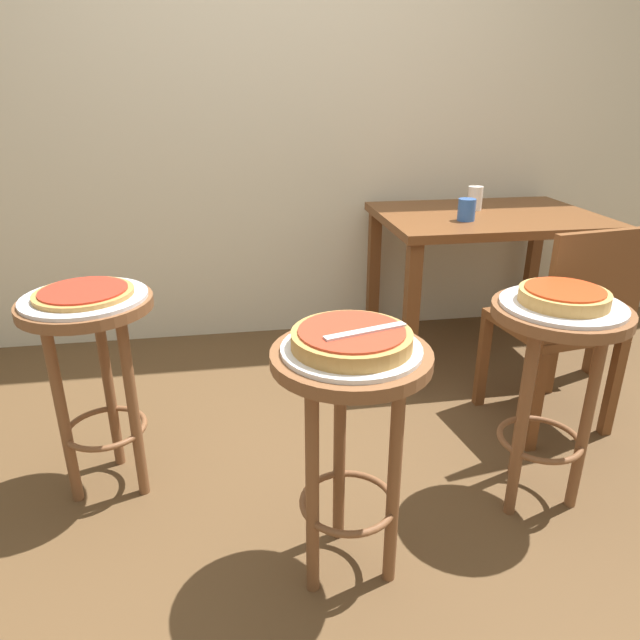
{
  "coord_description": "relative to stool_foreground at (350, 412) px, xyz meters",
  "views": [
    {
      "loc": [
        -0.27,
        -1.45,
        1.31
      ],
      "look_at": [
        -0.0,
        0.19,
        0.63
      ],
      "focal_mm": 32.17,
      "sensor_mm": 36.0,
      "label": 1
    }
  ],
  "objects": [
    {
      "name": "stool_middle",
      "position": [
        0.69,
        0.2,
        0.0
      ],
      "size": [
        0.41,
        0.41,
        0.7
      ],
      "color": "brown",
      "rests_on": "ground_plane"
    },
    {
      "name": "wooden_chair",
      "position": [
        0.98,
        0.6,
        -0.05
      ],
      "size": [
        0.45,
        0.45,
        0.85
      ],
      "color": "brown",
      "rests_on": "ground_plane"
    },
    {
      "name": "ground_plane",
      "position": [
        -0.01,
        0.19,
        -0.52
      ],
      "size": [
        6.0,
        6.0,
        0.0
      ],
      "primitive_type": "plane",
      "color": "brown"
    },
    {
      "name": "serving_plate_middle",
      "position": [
        0.69,
        0.2,
        0.18
      ],
      "size": [
        0.37,
        0.37,
        0.01
      ],
      "primitive_type": "cylinder",
      "color": "silver",
      "rests_on": "stool_middle"
    },
    {
      "name": "cup_far_edge",
      "position": [
        0.94,
        1.44,
        0.27
      ],
      "size": [
        0.07,
        0.07,
        0.12
      ],
      "primitive_type": "cylinder",
      "color": "silver",
      "rests_on": "dining_table"
    },
    {
      "name": "serving_plate_leftside",
      "position": [
        -0.73,
        0.5,
        0.18
      ],
      "size": [
        0.38,
        0.38,
        0.01
      ],
      "primitive_type": "cylinder",
      "color": "silver",
      "rests_on": "stool_leftside"
    },
    {
      "name": "pizza_foreground",
      "position": [
        0.0,
        0.0,
        0.21
      ],
      "size": [
        0.3,
        0.3,
        0.05
      ],
      "color": "#B78442",
      "rests_on": "serving_plate_foreground"
    },
    {
      "name": "pizza_middle",
      "position": [
        0.69,
        0.2,
        0.21
      ],
      "size": [
        0.26,
        0.26,
        0.05
      ],
      "color": "tan",
      "rests_on": "serving_plate_middle"
    },
    {
      "name": "pizza_server_knife",
      "position": [
        0.03,
        -0.02,
        0.24
      ],
      "size": [
        0.22,
        0.08,
        0.01
      ],
      "primitive_type": "cube",
      "rotation": [
        0.0,
        0.0,
        0.28
      ],
      "color": "silver",
      "rests_on": "pizza_foreground"
    },
    {
      "name": "stool_foreground",
      "position": [
        0.0,
        0.0,
        0.0
      ],
      "size": [
        0.41,
        0.41,
        0.7
      ],
      "color": "brown",
      "rests_on": "ground_plane"
    },
    {
      "name": "cup_near_edge",
      "position": [
        0.8,
        1.21,
        0.26
      ],
      "size": [
        0.08,
        0.08,
        0.1
      ],
      "primitive_type": "cylinder",
      "color": "#3360B2",
      "rests_on": "dining_table"
    },
    {
      "name": "dining_table",
      "position": [
        0.97,
        1.35,
        0.11
      ],
      "size": [
        1.04,
        0.77,
        0.73
      ],
      "color": "brown",
      "rests_on": "ground_plane"
    },
    {
      "name": "serving_plate_foreground",
      "position": [
        0.0,
        0.0,
        0.18
      ],
      "size": [
        0.35,
        0.35,
        0.01
      ],
      "primitive_type": "cylinder",
      "color": "silver",
      "rests_on": "stool_foreground"
    },
    {
      "name": "back_wall",
      "position": [
        -0.01,
        1.84,
        0.98
      ],
      "size": [
        6.0,
        0.1,
        3.0
      ],
      "primitive_type": "cube",
      "color": "beige",
      "rests_on": "ground_plane"
    },
    {
      "name": "stool_leftside",
      "position": [
        -0.73,
        0.5,
        0.0
      ],
      "size": [
        0.41,
        0.41,
        0.7
      ],
      "color": "brown",
      "rests_on": "ground_plane"
    },
    {
      "name": "pizza_leftside",
      "position": [
        -0.73,
        0.5,
        0.2
      ],
      "size": [
        0.3,
        0.3,
        0.02
      ],
      "color": "#B78442",
      "rests_on": "serving_plate_leftside"
    }
  ]
}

